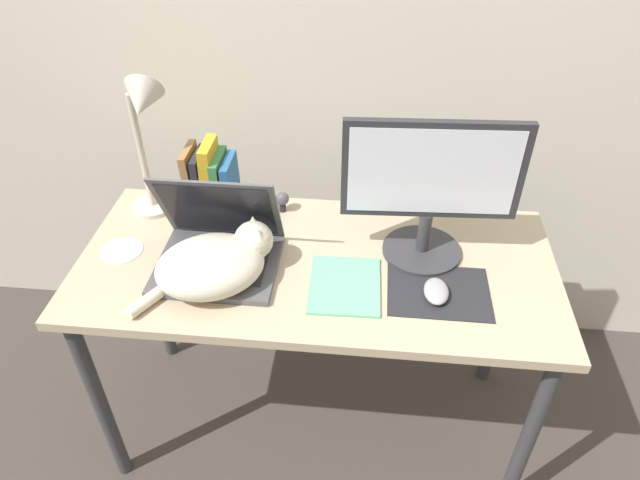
% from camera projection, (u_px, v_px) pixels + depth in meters
% --- Properties ---
extents(desk, '(1.33, 0.61, 0.74)m').
position_uv_depth(desk, '(316.00, 284.00, 1.64)').
color(desk, tan).
rests_on(desk, ground_plane).
extents(laptop, '(0.33, 0.28, 0.27)m').
position_uv_depth(laptop, '(218.00, 248.00, 1.55)').
color(laptop, '#4C4C51').
rests_on(laptop, desk).
extents(cat, '(0.36, 0.33, 0.15)m').
position_uv_depth(cat, '(215.00, 263.00, 1.48)').
color(cat, beige).
rests_on(cat, desk).
extents(external_monitor, '(0.47, 0.22, 0.41)m').
position_uv_depth(external_monitor, '(431.00, 187.00, 1.48)').
color(external_monitor, '#333338').
rests_on(external_monitor, desk).
extents(mousepad, '(0.27, 0.20, 0.00)m').
position_uv_depth(mousepad, '(438.00, 291.00, 1.49)').
color(mousepad, '#232328').
rests_on(mousepad, desk).
extents(computer_mouse, '(0.06, 0.10, 0.03)m').
position_uv_depth(computer_mouse, '(436.00, 291.00, 1.47)').
color(computer_mouse, '#99999E').
rests_on(computer_mouse, mousepad).
extents(book_row, '(0.14, 0.13, 0.25)m').
position_uv_depth(book_row, '(212.00, 185.00, 1.69)').
color(book_row, olive).
rests_on(book_row, desk).
extents(desk_lamp, '(0.17, 0.17, 0.45)m').
position_uv_depth(desk_lamp, '(143.00, 125.00, 1.58)').
color(desk_lamp, beige).
rests_on(desk_lamp, desk).
extents(notepad, '(0.19, 0.23, 0.01)m').
position_uv_depth(notepad, '(345.00, 285.00, 1.50)').
color(notepad, '#6BBC93').
rests_on(notepad, desk).
extents(webcam, '(0.04, 0.04, 0.07)m').
position_uv_depth(webcam, '(282.00, 200.00, 1.75)').
color(webcam, '#232328').
rests_on(webcam, desk).
extents(cd_disc, '(0.12, 0.12, 0.00)m').
position_uv_depth(cd_disc, '(122.00, 251.00, 1.62)').
color(cd_disc, silver).
rests_on(cd_disc, desk).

